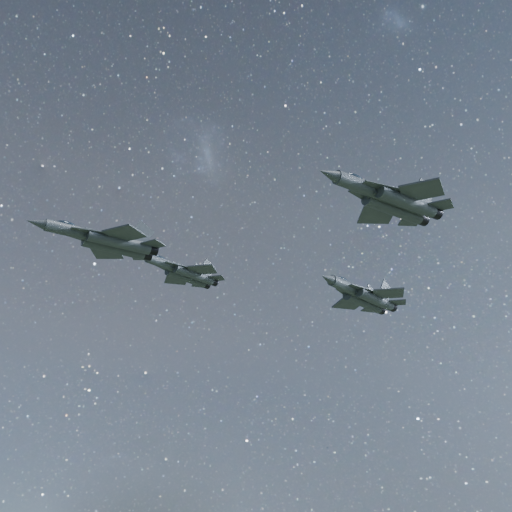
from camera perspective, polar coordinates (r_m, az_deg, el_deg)
jet_lead at (r=73.23m, az=-14.05°, el=1.43°), size 16.02×11.31×4.06m
jet_left at (r=91.87m, az=-6.88°, el=-1.56°), size 15.71×10.79×3.94m
jet_right at (r=66.20m, az=12.71°, el=5.27°), size 16.97×12.07×4.32m
jet_slot at (r=97.18m, az=10.21°, el=-3.79°), size 19.46×13.35×4.88m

